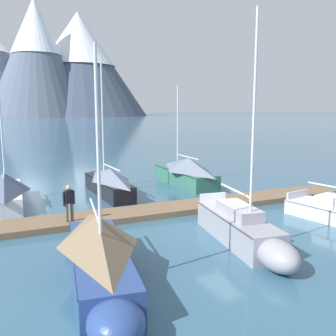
{
  "coord_description": "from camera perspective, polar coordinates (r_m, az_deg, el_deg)",
  "views": [
    {
      "loc": [
        -10.24,
        -12.59,
        5.46
      ],
      "look_at": [
        0.0,
        6.0,
        2.0
      ],
      "focal_mm": 39.88,
      "sensor_mm": 36.0,
      "label": 1
    }
  ],
  "objects": [
    {
      "name": "mountain_rear_spur",
      "position": [
        253.19,
        -13.47,
        15.55
      ],
      "size": [
        85.68,
        85.68,
        64.41
      ],
      "color": "#424C60",
      "rests_on": "ground"
    },
    {
      "name": "sailboat_mid_dock_starboard",
      "position": [
        15.24,
        11.54,
        -9.27
      ],
      "size": [
        2.72,
        6.72,
        8.95
      ],
      "color": "#93939E",
      "rests_on": "ground"
    },
    {
      "name": "sailboat_mid_dock_port",
      "position": [
        23.85,
        -9.28,
        -2.04
      ],
      "size": [
        1.79,
        7.23,
        8.24
      ],
      "color": "black",
      "rests_on": "ground"
    },
    {
      "name": "ground_plane",
      "position": [
        17.12,
        9.87,
        -9.48
      ],
      "size": [
        700.0,
        700.0,
        0.0
      ],
      "primitive_type": "plane",
      "color": "#335B75"
    },
    {
      "name": "dock",
      "position": [
        20.21,
        2.75,
        -6.0
      ],
      "size": [
        20.67,
        3.7,
        0.3
      ],
      "color": "brown",
      "rests_on": "ground"
    },
    {
      "name": "person_on_dock",
      "position": [
        17.57,
        -14.91,
        -4.89
      ],
      "size": [
        0.58,
        0.3,
        1.69
      ],
      "color": "brown",
      "rests_on": "dock"
    },
    {
      "name": "sailboat_nearest_berth",
      "position": [
        23.06,
        -23.61,
        -2.93
      ],
      "size": [
        2.4,
        7.37,
        8.61
      ],
      "color": "white",
      "rests_on": "ground"
    },
    {
      "name": "sailboat_second_berth",
      "position": [
        12.06,
        -10.33,
        -12.83
      ],
      "size": [
        3.13,
        7.48,
        7.23
      ],
      "color": "navy",
      "rests_on": "ground"
    },
    {
      "name": "sailboat_far_berth",
      "position": [
        26.76,
        2.48,
        -0.51
      ],
      "size": [
        2.38,
        7.45,
        7.03
      ],
      "color": "#336B56",
      "rests_on": "ground"
    },
    {
      "name": "mountain_east_summit",
      "position": [
        236.98,
        -19.49,
        15.96
      ],
      "size": [
        57.48,
        57.48,
        66.75
      ],
      "color": "slate",
      "rests_on": "ground"
    }
  ]
}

